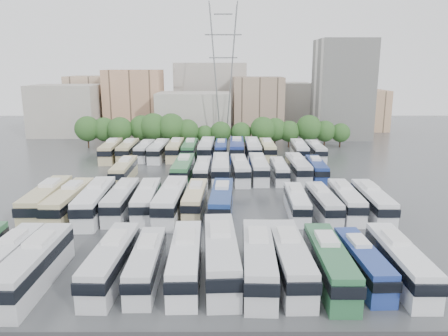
{
  "coord_description": "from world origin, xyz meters",
  "views": [
    {
      "loc": [
        1.91,
        -60.78,
        19.36
      ],
      "look_at": [
        2.08,
        8.33,
        3.0
      ],
      "focal_mm": 35.0,
      "sensor_mm": 36.0,
      "label": 1
    }
  ],
  "objects_px": {
    "bus_r1_s4": "(147,200)",
    "bus_r2_s7": "(221,169)",
    "bus_r0_s9": "(290,259)",
    "bus_r1_s12": "(346,200)",
    "bus_r0_s8": "(258,260)",
    "bus_r3_s10": "(268,149)",
    "bus_r0_s7": "(221,255)",
    "bus_r0_s11": "(363,262)",
    "bus_r3_s9": "(253,149)",
    "bus_r1_s5": "(171,200)",
    "bus_r2_s8": "(240,169)",
    "bus_r3_s8": "(237,149)",
    "bus_r1_s2": "(95,201)",
    "bus_r3_s6": "(206,149)",
    "bus_r1_s11": "(323,203)",
    "electricity_pylon": "(223,68)",
    "bus_r3_s0": "(111,150)",
    "bus_r0_s1": "(8,259)",
    "bus_r2_s12": "(317,169)",
    "bus_r3_s4": "(175,149)",
    "bus_r3_s5": "(190,149)",
    "bus_r0_s4": "(111,261)",
    "bus_r0_s5": "(146,263)",
    "bus_r0_s6": "(186,260)",
    "bus_r1_s0": "(47,200)",
    "bus_r2_s2": "(124,171)",
    "apartment_tower": "(342,89)",
    "bus_r0_s12": "(400,261)",
    "bus_r3_s2": "(145,150)",
    "bus_r1_s7": "(222,201)",
    "bus_r2_s10": "(279,170)",
    "bus_r1_s10": "(297,203)",
    "bus_r3_s7": "(221,149)",
    "bus_r3_s12": "(299,150)",
    "bus_r3_s13": "(316,151)",
    "bus_r2_s6": "(203,171)",
    "bus_r2_s9": "(259,168)",
    "bus_r1_s3": "(121,200)",
    "bus_r2_s11": "(298,168)",
    "bus_r0_s10": "(330,263)",
    "bus_r1_s13": "(372,202)"
  },
  "relations": [
    {
      "from": "bus_r1_s4",
      "to": "bus_r2_s7",
      "type": "xyz_separation_m",
      "value": [
        9.8,
        17.23,
        0.16
      ]
    },
    {
      "from": "bus_r0_s9",
      "to": "bus_r1_s12",
      "type": "relative_size",
      "value": 1.07
    },
    {
      "from": "bus_r0_s8",
      "to": "bus_r3_s10",
      "type": "distance_m",
      "value": 55.04
    },
    {
      "from": "bus_r0_s7",
      "to": "bus_r0_s11",
      "type": "xyz_separation_m",
      "value": [
        13.04,
        -0.7,
        -0.41
      ]
    },
    {
      "from": "bus_r3_s9",
      "to": "bus_r1_s5",
      "type": "bearing_deg",
      "value": -110.2
    },
    {
      "from": "bus_r0_s8",
      "to": "bus_r2_s8",
      "type": "distance_m",
      "value": 36.13
    },
    {
      "from": "bus_r0_s7",
      "to": "bus_r2_s7",
      "type": "height_order",
      "value": "bus_r0_s7"
    },
    {
      "from": "bus_r3_s9",
      "to": "bus_r3_s8",
      "type": "bearing_deg",
      "value": 178.06
    },
    {
      "from": "bus_r0_s8",
      "to": "bus_r1_s2",
      "type": "height_order",
      "value": "bus_r1_s2"
    },
    {
      "from": "bus_r1_s5",
      "to": "bus_r3_s6",
      "type": "bearing_deg",
      "value": 87.24
    },
    {
      "from": "bus_r1_s11",
      "to": "bus_r3_s6",
      "type": "xyz_separation_m",
      "value": [
        -16.61,
        36.38,
        0.26
      ]
    },
    {
      "from": "electricity_pylon",
      "to": "bus_r0_s11",
      "type": "bearing_deg",
      "value": -80.19
    },
    {
      "from": "bus_r3_s0",
      "to": "bus_r3_s8",
      "type": "relative_size",
      "value": 0.97
    },
    {
      "from": "bus_r0_s1",
      "to": "bus_r2_s12",
      "type": "distance_m",
      "value": 51.2
    },
    {
      "from": "bus_r3_s4",
      "to": "bus_r3_s0",
      "type": "bearing_deg",
      "value": -173.87
    },
    {
      "from": "bus_r3_s0",
      "to": "bus_r3_s5",
      "type": "bearing_deg",
      "value": 1.64
    },
    {
      "from": "bus_r1_s11",
      "to": "bus_r3_s4",
      "type": "height_order",
      "value": "bus_r3_s4"
    },
    {
      "from": "bus_r0_s4",
      "to": "bus_r0_s7",
      "type": "height_order",
      "value": "bus_r0_s7"
    },
    {
      "from": "bus_r0_s5",
      "to": "bus_r0_s6",
      "type": "bearing_deg",
      "value": 4.13
    },
    {
      "from": "bus_r1_s12",
      "to": "bus_r3_s9",
      "type": "distance_m",
      "value": 36.61
    },
    {
      "from": "bus_r0_s4",
      "to": "bus_r0_s1",
      "type": "bearing_deg",
      "value": 177.78
    },
    {
      "from": "bus_r0_s9",
      "to": "bus_r3_s0",
      "type": "distance_m",
      "value": 60.42
    },
    {
      "from": "bus_r1_s0",
      "to": "bus_r2_s2",
      "type": "relative_size",
      "value": 1.13
    },
    {
      "from": "bus_r0_s8",
      "to": "bus_r1_s2",
      "type": "distance_m",
      "value": 26.64
    },
    {
      "from": "apartment_tower",
      "to": "bus_r0_s12",
      "type": "bearing_deg",
      "value": -100.98
    },
    {
      "from": "apartment_tower",
      "to": "electricity_pylon",
      "type": "distance_m",
      "value": 33.47
    },
    {
      "from": "bus_r3_s2",
      "to": "bus_r3_s10",
      "type": "xyz_separation_m",
      "value": [
        26.14,
        0.69,
        0.09
      ]
    },
    {
      "from": "bus_r0_s1",
      "to": "bus_r1_s5",
      "type": "distance_m",
      "value": 21.69
    },
    {
      "from": "bus_r0_s4",
      "to": "bus_r2_s8",
      "type": "bearing_deg",
      "value": 72.15
    },
    {
      "from": "bus_r1_s7",
      "to": "bus_r2_s10",
      "type": "height_order",
      "value": "bus_r1_s7"
    },
    {
      "from": "bus_r0_s1",
      "to": "bus_r0_s7",
      "type": "height_order",
      "value": "bus_r0_s7"
    },
    {
      "from": "bus_r1_s12",
      "to": "bus_r2_s2",
      "type": "distance_m",
      "value": 37.08
    },
    {
      "from": "bus_r0_s4",
      "to": "bus_r3_s2",
      "type": "bearing_deg",
      "value": 98.95
    },
    {
      "from": "bus_r1_s10",
      "to": "bus_r3_s2",
      "type": "distance_m",
      "value": 44.62
    },
    {
      "from": "bus_r2_s8",
      "to": "bus_r3_s7",
      "type": "bearing_deg",
      "value": 97.51
    },
    {
      "from": "bus_r2_s2",
      "to": "bus_r2_s10",
      "type": "relative_size",
      "value": 1.1
    },
    {
      "from": "bus_r0_s9",
      "to": "bus_r1_s0",
      "type": "height_order",
      "value": "bus_r1_s0"
    },
    {
      "from": "bus_r3_s12",
      "to": "bus_r1_s12",
      "type": "bearing_deg",
      "value": -87.06
    },
    {
      "from": "bus_r3_s12",
      "to": "bus_r3_s13",
      "type": "height_order",
      "value": "bus_r3_s12"
    },
    {
      "from": "bus_r1_s2",
      "to": "bus_r2_s6",
      "type": "xyz_separation_m",
      "value": [
        13.25,
        17.97,
        -0.3
      ]
    },
    {
      "from": "bus_r0_s8",
      "to": "bus_r2_s9",
      "type": "distance_m",
      "value": 36.99
    },
    {
      "from": "bus_r1_s3",
      "to": "bus_r3_s6",
      "type": "height_order",
      "value": "bus_r3_s6"
    },
    {
      "from": "bus_r0_s8",
      "to": "bus_r1_s4",
      "type": "height_order",
      "value": "bus_r0_s8"
    },
    {
      "from": "bus_r3_s0",
      "to": "bus_r3_s9",
      "type": "height_order",
      "value": "bus_r3_s9"
    },
    {
      "from": "bus_r2_s8",
      "to": "bus_r3_s7",
      "type": "distance_m",
      "value": 19.4
    },
    {
      "from": "bus_r0_s6",
      "to": "bus_r3_s7",
      "type": "xyz_separation_m",
      "value": [
        3.06,
        55.0,
        -0.16
      ]
    },
    {
      "from": "bus_r2_s2",
      "to": "bus_r2_s11",
      "type": "height_order",
      "value": "bus_r2_s11"
    },
    {
      "from": "bus_r0_s10",
      "to": "bus_r0_s11",
      "type": "xyz_separation_m",
      "value": [
        3.2,
        0.63,
        -0.22
      ]
    },
    {
      "from": "bus_r1_s12",
      "to": "bus_r3_s4",
      "type": "distance_m",
      "value": 44.41
    },
    {
      "from": "bus_r0_s11",
      "to": "bus_r1_s13",
      "type": "height_order",
      "value": "bus_r1_s13"
    }
  ]
}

